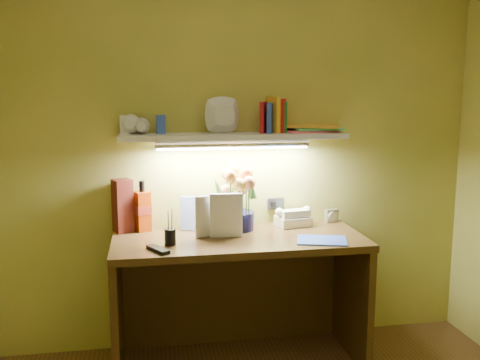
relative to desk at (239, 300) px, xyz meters
name	(u,v)px	position (x,y,z in m)	size (l,w,h in m)	color
desk	(239,300)	(0.00, 0.00, 0.00)	(1.40, 0.60, 0.75)	#36220E
flower_bouquet	(236,199)	(0.01, 0.17, 0.56)	(0.23, 0.23, 0.37)	black
telephone	(293,216)	(0.37, 0.19, 0.43)	(0.19, 0.15, 0.12)	white
desk_clock	(332,216)	(0.63, 0.24, 0.41)	(0.08, 0.04, 0.08)	#BCBDC1
whisky_bottle	(142,206)	(-0.53, 0.23, 0.52)	(0.08, 0.08, 0.30)	#B53B08
whisky_box	(123,206)	(-0.64, 0.23, 0.53)	(0.10, 0.10, 0.31)	#5A1B11
pen_cup	(170,231)	(-0.39, -0.09, 0.45)	(0.06, 0.06, 0.15)	black
art_card	(197,214)	(-0.22, 0.19, 0.47)	(0.20, 0.04, 0.20)	white
tv_remote	(158,249)	(-0.45, -0.19, 0.38)	(0.05, 0.16, 0.02)	black
blue_folder	(322,240)	(0.43, -0.16, 0.38)	(0.27, 0.20, 0.01)	blue
desk_book_a	(196,218)	(-0.24, 0.01, 0.49)	(0.18, 0.02, 0.24)	beige
desk_book_b	(210,216)	(-0.16, 0.01, 0.50)	(0.18, 0.02, 0.25)	silver
wall_shelf	(239,130)	(0.03, 0.18, 0.96)	(1.32, 0.37, 0.24)	silver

